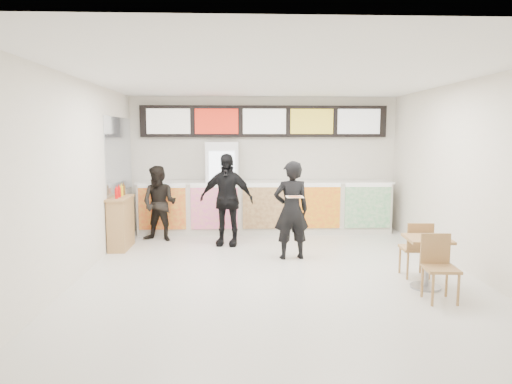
{
  "coord_description": "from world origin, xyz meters",
  "views": [
    {
      "loc": [
        -0.61,
        -6.87,
        2.14
      ],
      "look_at": [
        -0.28,
        1.2,
        1.14
      ],
      "focal_mm": 32.0,
      "sensor_mm": 36.0,
      "label": 1
    }
  ],
  "objects": [
    {
      "name": "cafe_table",
      "position": [
        2.05,
        -0.74,
        0.5
      ],
      "size": [
        0.62,
        1.49,
        0.86
      ],
      "rotation": [
        0.0,
        0.0,
        -0.07
      ],
      "color": "#A5724B",
      "rests_on": "floor"
    },
    {
      "name": "mirror_panel",
      "position": [
        -2.99,
        2.45,
        1.75
      ],
      "size": [
        0.01,
        2.0,
        1.5
      ],
      "primitive_type": "cube",
      "color": "#B2B7BF",
      "rests_on": "wall_left"
    },
    {
      "name": "wall_back",
      "position": [
        0.0,
        3.5,
        1.5
      ],
      "size": [
        6.0,
        0.0,
        6.0
      ],
      "primitive_type": "plane",
      "rotation": [
        1.57,
        0.0,
        0.0
      ],
      "color": "silver",
      "rests_on": "floor"
    },
    {
      "name": "drinks_fridge",
      "position": [
        -0.93,
        3.11,
        1.0
      ],
      "size": [
        0.7,
        0.67,
        2.0
      ],
      "color": "white",
      "rests_on": "floor"
    },
    {
      "name": "pizza_slice",
      "position": [
        0.32,
        0.43,
        1.16
      ],
      "size": [
        0.36,
        0.36,
        0.02
      ],
      "color": "beige",
      "rests_on": "customer_main"
    },
    {
      "name": "wall_left",
      "position": [
        -3.0,
        0.0,
        1.5
      ],
      "size": [
        0.0,
        7.0,
        7.0
      ],
      "primitive_type": "plane",
      "rotation": [
        1.57,
        0.0,
        1.57
      ],
      "color": "silver",
      "rests_on": "floor"
    },
    {
      "name": "customer_main",
      "position": [
        0.32,
        0.88,
        0.85
      ],
      "size": [
        0.68,
        0.49,
        1.71
      ],
      "primitive_type": "imported",
      "rotation": [
        0.0,
        0.0,
        3.28
      ],
      "color": "black",
      "rests_on": "floor"
    },
    {
      "name": "service_counter",
      "position": [
        0.0,
        3.09,
        0.57
      ],
      "size": [
        5.56,
        0.77,
        1.14
      ],
      "color": "silver",
      "rests_on": "floor"
    },
    {
      "name": "wall_right",
      "position": [
        3.0,
        0.0,
        1.5
      ],
      "size": [
        0.0,
        7.0,
        7.0
      ],
      "primitive_type": "plane",
      "rotation": [
        1.57,
        0.0,
        -1.57
      ],
      "color": "silver",
      "rests_on": "floor"
    },
    {
      "name": "condiment_ledge",
      "position": [
        -2.82,
        1.74,
        0.5
      ],
      "size": [
        0.36,
        0.88,
        1.18
      ],
      "color": "#A5724B",
      "rests_on": "floor"
    },
    {
      "name": "customer_left",
      "position": [
        -2.19,
        2.35,
        0.77
      ],
      "size": [
        0.88,
        0.76,
        1.53
      ],
      "primitive_type": "imported",
      "rotation": [
        0.0,
        0.0,
        -0.28
      ],
      "color": "black",
      "rests_on": "floor"
    },
    {
      "name": "customer_mid",
      "position": [
        -0.82,
        1.93,
        0.9
      ],
      "size": [
        1.12,
        0.65,
        1.8
      ],
      "primitive_type": "imported",
      "rotation": [
        0.0,
        0.0,
        -0.22
      ],
      "color": "black",
      "rests_on": "floor"
    },
    {
      "name": "ceiling",
      "position": [
        0.0,
        0.0,
        3.0
      ],
      "size": [
        7.0,
        7.0,
        0.0
      ],
      "primitive_type": "plane",
      "rotation": [
        3.14,
        0.0,
        0.0
      ],
      "color": "white",
      "rests_on": "wall_back"
    },
    {
      "name": "floor",
      "position": [
        0.0,
        0.0,
        0.0
      ],
      "size": [
        7.0,
        7.0,
        0.0
      ],
      "primitive_type": "plane",
      "color": "beige",
      "rests_on": "ground"
    },
    {
      "name": "menu_board",
      "position": [
        0.0,
        3.41,
        2.45
      ],
      "size": [
        5.5,
        0.14,
        0.7
      ],
      "color": "black",
      "rests_on": "wall_back"
    }
  ]
}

